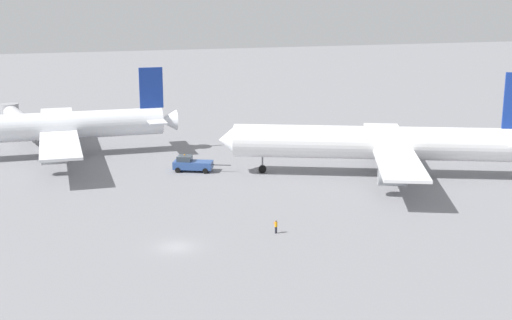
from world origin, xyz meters
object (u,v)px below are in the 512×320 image
object	(u,v)px
pushback_tug	(192,164)
ground_crew_wing_walker_right	(276,226)
airliner_at_gate_left	(49,127)
airliner_being_pushed	(380,143)
jet_bridge	(17,117)

from	to	relation	value
pushback_tug	ground_crew_wing_walker_right	size ratio (longest dim) A/B	5.57
airliner_at_gate_left	pushback_tug	world-z (taller)	airliner_at_gate_left
airliner_being_pushed	pushback_tug	bearing A→B (deg)	155.60
airliner_at_gate_left	ground_crew_wing_walker_right	bearing A→B (deg)	-65.32
pushback_tug	ground_crew_wing_walker_right	distance (m)	33.64
pushback_tug	jet_bridge	bearing A→B (deg)	124.20
airliner_at_gate_left	jet_bridge	bearing A→B (deg)	104.85
ground_crew_wing_walker_right	airliner_being_pushed	bearing A→B (deg)	38.72
airliner_being_pushed	pushback_tug	distance (m)	31.31
pushback_tug	airliner_at_gate_left	bearing A→B (deg)	138.70
airliner_at_gate_left	jet_bridge	distance (m)	21.97
airliner_being_pushed	pushback_tug	world-z (taller)	airliner_being_pushed
airliner_being_pushed	pushback_tug	xyz separation A→B (m)	(-28.26, 12.82, -4.14)
ground_crew_wing_walker_right	jet_bridge	distance (m)	79.76
jet_bridge	pushback_tug	bearing A→B (deg)	-55.80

